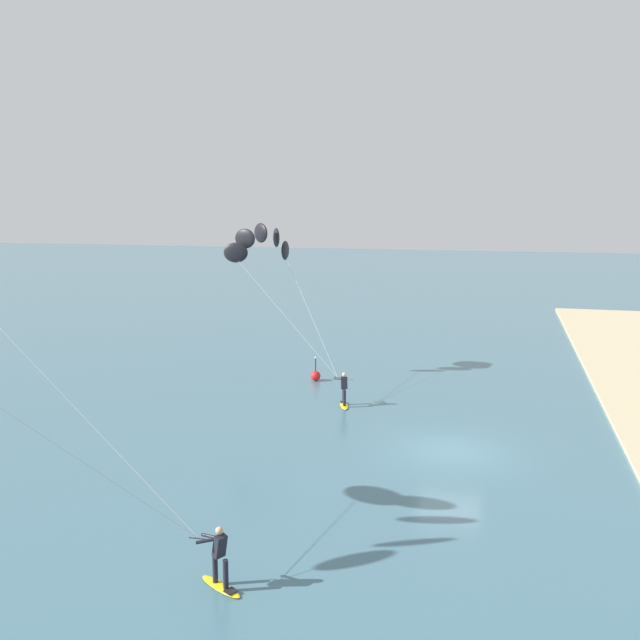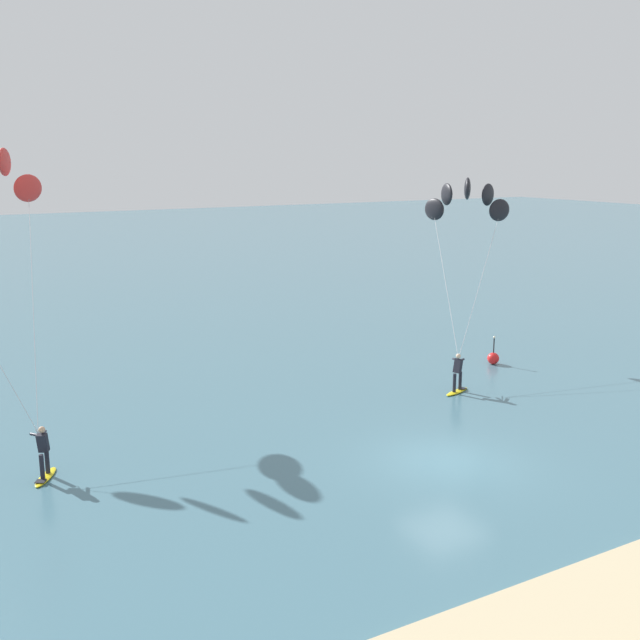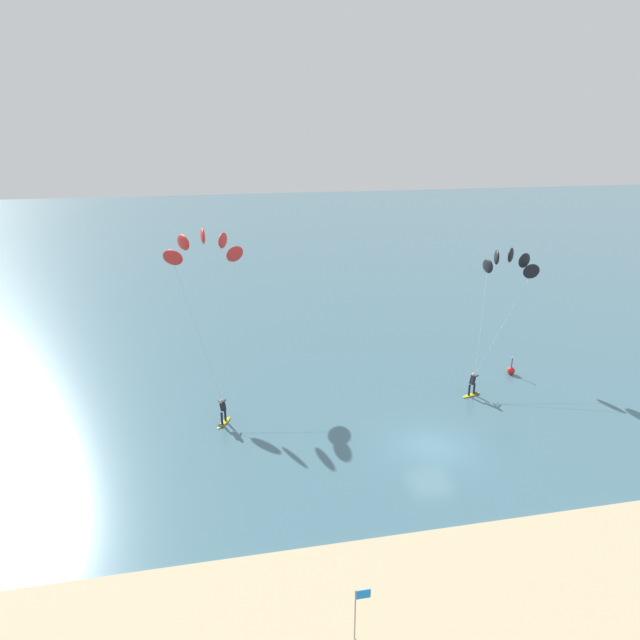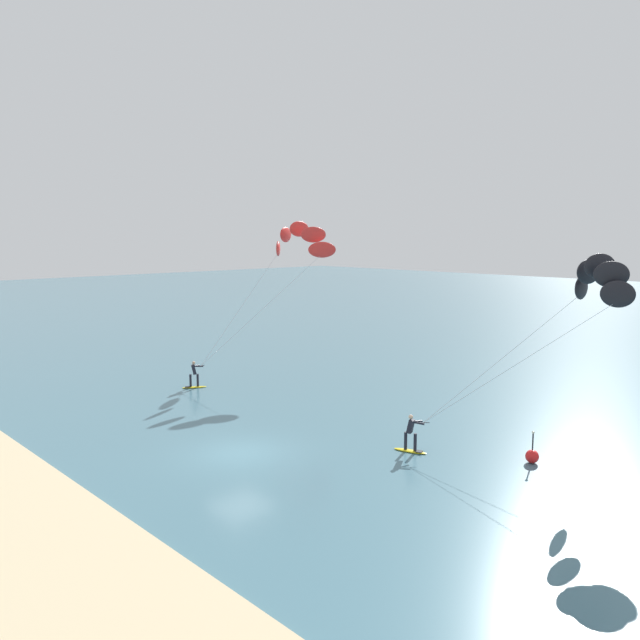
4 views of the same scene
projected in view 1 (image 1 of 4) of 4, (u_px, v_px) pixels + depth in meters
The scene contains 3 objects.
ground_plane at pixel (451, 451), 27.58m from camera, with size 240.00×240.00×0.00m, color #426B7A.
kitesurfer_mid_water at pixel (265, 249), 38.73m from camera, with size 7.95×8.20×8.66m.
marker_buoy at pixel (316, 375), 38.49m from camera, with size 0.56×0.56×1.38m.
Camera 1 is at (-26.78, -1.61, 9.79)m, focal length 38.88 mm.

